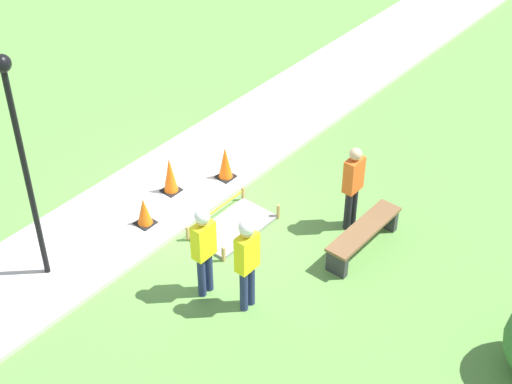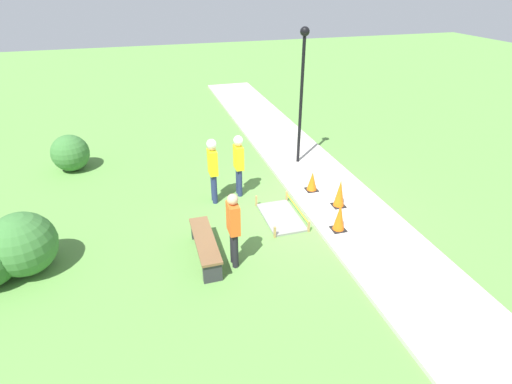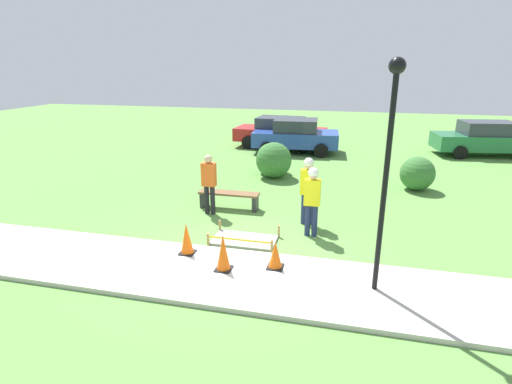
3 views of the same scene
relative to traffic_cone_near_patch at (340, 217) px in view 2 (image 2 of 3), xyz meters
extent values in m
plane|color=#5B8E42|center=(1.20, 0.46, -0.46)|extent=(60.00, 60.00, 0.00)
cube|color=#BCB7AD|center=(1.20, -0.69, -0.41)|extent=(28.00, 2.31, 0.10)
cube|color=gray|center=(1.04, 1.13, -0.43)|extent=(1.58, 0.89, 0.06)
cube|color=tan|center=(0.25, 0.68, -0.30)|extent=(0.05, 0.05, 0.31)
cube|color=tan|center=(1.83, 0.68, -0.30)|extent=(0.05, 0.05, 0.31)
cube|color=tan|center=(0.25, 1.57, -0.30)|extent=(0.05, 0.05, 0.31)
cube|color=tan|center=(1.83, 1.57, -0.30)|extent=(0.05, 0.05, 0.31)
cube|color=yellow|center=(1.04, 0.68, -0.22)|extent=(1.58, 0.00, 0.04)
cube|color=black|center=(0.00, 0.00, -0.35)|extent=(0.34, 0.34, 0.02)
cone|color=orange|center=(0.00, 0.00, 0.02)|extent=(0.29, 0.29, 0.70)
cube|color=black|center=(1.04, -0.53, -0.35)|extent=(0.34, 0.34, 0.02)
cone|color=orange|center=(1.04, -0.53, 0.05)|extent=(0.29, 0.29, 0.76)
cube|color=black|center=(2.08, -0.19, -0.35)|extent=(0.34, 0.34, 0.02)
cone|color=orange|center=(2.08, -0.19, -0.05)|extent=(0.29, 0.29, 0.56)
cube|color=#2D2D33|center=(-0.85, 3.31, -0.23)|extent=(0.12, 0.40, 0.46)
cube|color=#2D2D33|center=(0.79, 3.31, -0.23)|extent=(0.12, 0.40, 0.46)
cube|color=brown|center=(-0.03, 3.31, 0.03)|extent=(1.84, 0.44, 0.06)
cylinder|color=navy|center=(2.52, 1.86, -0.04)|extent=(0.14, 0.14, 0.84)
cylinder|color=navy|center=(2.70, 1.86, -0.04)|extent=(0.14, 0.14, 0.84)
cube|color=yellow|center=(2.61, 1.86, 0.71)|extent=(0.40, 0.22, 0.66)
sphere|color=tan|center=(2.61, 1.86, 1.16)|extent=(0.23, 0.23, 0.23)
sphere|color=white|center=(2.61, 1.86, 1.22)|extent=(0.26, 0.26, 0.26)
cylinder|color=navy|center=(2.32, 2.63, -0.03)|extent=(0.14, 0.14, 0.87)
cylinder|color=navy|center=(2.50, 2.63, -0.03)|extent=(0.14, 0.14, 0.87)
cube|color=yellow|center=(2.41, 2.63, 0.75)|extent=(0.40, 0.22, 0.69)
sphere|color=tan|center=(2.41, 2.63, 1.21)|extent=(0.23, 0.23, 0.23)
sphere|color=white|center=(2.41, 2.63, 1.27)|extent=(0.27, 0.27, 0.27)
cylinder|color=black|center=(-0.53, 2.75, -0.03)|extent=(0.14, 0.14, 0.86)
cylinder|color=black|center=(-0.35, 2.75, -0.03)|extent=(0.14, 0.14, 0.86)
cube|color=#E55B1E|center=(-0.44, 2.75, 0.74)|extent=(0.40, 0.22, 0.68)
sphere|color=tan|center=(-0.44, 2.75, 1.19)|extent=(0.23, 0.23, 0.23)
cylinder|color=black|center=(4.09, -0.56, 1.64)|extent=(0.10, 0.10, 3.99)
sphere|color=black|center=(4.09, -0.56, 3.73)|extent=(0.28, 0.28, 0.28)
sphere|color=#387033|center=(0.61, 7.04, 0.23)|extent=(1.37, 1.37, 1.37)
sphere|color=#387033|center=(5.76, 6.65, 0.13)|extent=(1.18, 1.18, 1.18)
camera|label=1|loc=(9.49, 8.71, 9.13)|focal=55.00mm
camera|label=2|loc=(-7.29, 4.27, 5.21)|focal=28.00mm
camera|label=3|loc=(3.46, -7.64, 3.77)|focal=28.00mm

